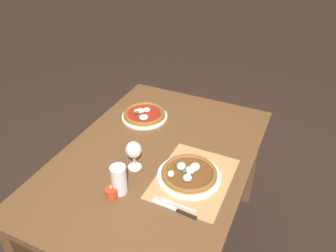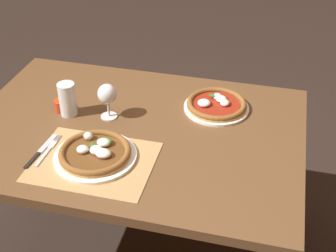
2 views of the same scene
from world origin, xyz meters
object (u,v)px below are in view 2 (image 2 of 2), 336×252
pint_glass (68,100)px  fork (48,150)px  wine_glass (107,95)px  votive_candle (61,106)px  pizza_far (216,105)px  pizza_near (95,153)px  knife (41,151)px

pint_glass → fork: size_ratio=0.72×
wine_glass → votive_candle: size_ratio=2.15×
wine_glass → fork: wine_glass is taller
pint_glass → votive_candle: bearing=160.4°
pizza_far → fork: 0.73m
pizza_far → wine_glass: size_ratio=1.81×
pizza_far → fork: size_ratio=1.40×
wine_glass → fork: 0.33m
pizza_near → votive_candle: votive_candle is taller
pizza_near → knife: bearing=-175.7°
pizza_far → votive_candle: votive_candle is taller
wine_glass → pint_glass: size_ratio=1.07×
pint_glass → knife: pint_glass is taller
knife → pizza_far: bearing=37.7°
votive_candle → wine_glass: bearing=1.0°
wine_glass → knife: size_ratio=0.72×
pizza_far → fork: (-0.57, -0.45, -0.01)m
wine_glass → knife: bearing=-120.2°
knife → votive_candle: votive_candle is taller
pizza_near → pint_glass: 0.34m
pizza_far → wine_glass: bearing=-158.1°
pizza_near → knife: (-0.21, -0.02, -0.02)m
fork → pizza_near: bearing=1.5°
pizza_near → fork: 0.19m
pizza_near → votive_candle: size_ratio=4.28×
pizza_far → knife: size_ratio=1.30×
pizza_far → wine_glass: (-0.43, -0.17, 0.09)m
knife → wine_glass: bearing=59.8°
fork → knife: (-0.03, -0.01, 0.00)m
wine_glass → pizza_near: bearing=-80.4°
knife → votive_candle: bearing=99.5°
pizza_near → pint_glass: (-0.22, 0.25, 0.05)m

